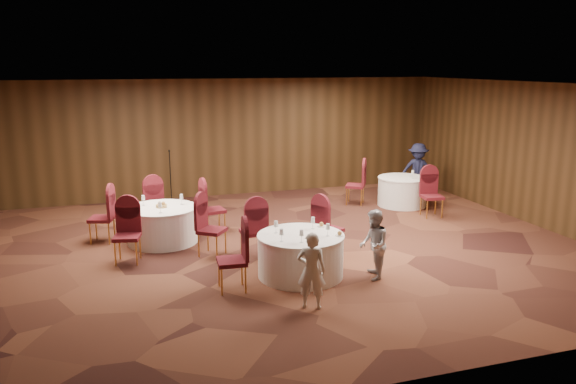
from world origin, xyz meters
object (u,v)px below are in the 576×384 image
object	(u,v)px
table_main	(301,255)
woman_a	(311,270)
woman_b	(374,245)
table_right	(402,191)
table_left	(162,225)
mic_stand	(171,192)
man_c	(418,170)

from	to	relation	value
table_main	woman_a	world-z (taller)	woman_a
table_main	woman_b	xyz separation A→B (m)	(1.14, -0.49, 0.23)
table_right	table_left	bearing A→B (deg)	-168.63
table_left	woman_b	size ratio (longest dim) A/B	1.20
mic_stand	man_c	distance (m)	6.63
mic_stand	table_main	bearing A→B (deg)	-73.29
table_right	man_c	size ratio (longest dim) A/B	0.85
table_right	table_main	bearing A→B (deg)	-136.63
mic_stand	woman_a	size ratio (longest dim) A/B	1.27
table_left	woman_a	size ratio (longest dim) A/B	1.22
table_main	woman_b	world-z (taller)	woman_b
table_left	woman_b	distance (m)	4.50
table_main	table_right	bearing A→B (deg)	43.37
woman_a	man_c	bearing A→B (deg)	-107.18
woman_a	woman_b	bearing A→B (deg)	-125.86
table_left	mic_stand	world-z (taller)	mic_stand
mic_stand	man_c	xyz separation A→B (m)	(6.58, -0.77, 0.31)
table_main	table_right	xyz separation A→B (m)	(4.11, 3.88, 0.00)
table_right	woman_a	distance (m)	6.79
table_left	mic_stand	distance (m)	2.77
mic_stand	woman_a	distance (m)	6.79
mic_stand	woman_b	bearing A→B (deg)	-64.81
mic_stand	woman_b	xyz separation A→B (m)	(2.75, -5.85, 0.17)
table_main	woman_a	xyz separation A→B (m)	(-0.27, -1.29, 0.22)
woman_b	table_right	bearing A→B (deg)	164.68
woman_b	man_c	world-z (taller)	man_c
woman_a	mic_stand	bearing A→B (deg)	-54.15
table_left	man_c	size ratio (longest dim) A/B	0.97
table_main	table_right	distance (m)	5.65
woman_b	woman_a	bearing A→B (deg)	-41.48
table_main	mic_stand	xyz separation A→B (m)	(-1.61, 5.36, 0.05)
table_right	mic_stand	size ratio (longest dim) A/B	0.84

